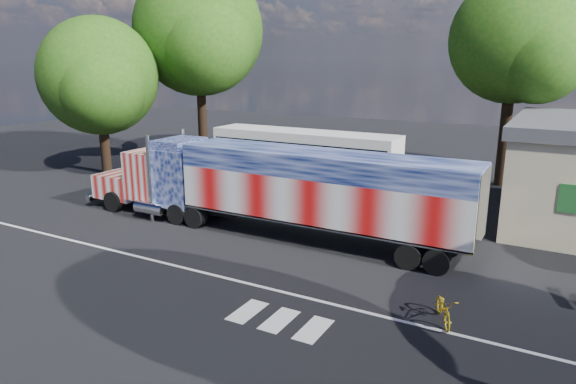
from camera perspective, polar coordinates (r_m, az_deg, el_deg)
The scene contains 9 objects.
ground at distance 22.28m, azimuth -3.76°, elevation -6.44°, with size 100.00×100.00×0.00m, color black.
lane_markings at distance 18.52m, azimuth -5.61°, elevation -10.99°, with size 30.00×2.67×0.01m.
semi_truck at distance 23.70m, azimuth -1.77°, elevation 0.59°, with size 20.54×3.24×4.38m.
coach_bus at distance 32.79m, azimuth 1.79°, elevation 3.79°, with size 12.26×2.85×3.57m.
woman at distance 26.55m, azimuth -12.81°, elevation -1.22°, with size 0.67×0.44×1.84m, color slate.
bicycle at distance 17.04m, azimuth 16.93°, elevation -12.28°, with size 0.61×1.75×0.92m, color gold.
tree_nw_a at distance 41.20m, azimuth -9.77°, elevation 17.15°, with size 10.26×9.77×14.93m.
tree_ne_a at distance 35.32m, azimuth 24.08°, elevation 15.13°, with size 8.18×7.79×13.03m.
tree_w_a at distance 38.50m, azimuth -20.21°, elevation 11.92°, with size 8.49×8.08×10.87m.
Camera 1 is at (11.31, -17.46, 7.97)m, focal length 32.00 mm.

